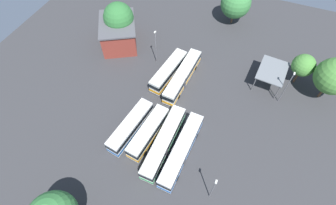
# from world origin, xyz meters

# --- Properties ---
(ground_plane) EXTENTS (93.52, 93.52, 0.00)m
(ground_plane) POSITION_xyz_m (0.00, 0.00, 0.00)
(ground_plane) COLOR #333335
(bus_row0_slot0) EXTENTS (14.43, 3.27, 3.39)m
(bus_row0_slot0) POSITION_xyz_m (-8.23, -4.51, 1.80)
(bus_row0_slot0) COLOR silver
(bus_row0_slot0) RESTS_ON ground_plane
(bus_row0_slot1) EXTENTS (14.39, 2.91, 3.39)m
(bus_row0_slot1) POSITION_xyz_m (-7.97, -1.09, 1.80)
(bus_row0_slot1) COLOR silver
(bus_row0_slot1) RESTS_ON ground_plane
(bus_row0_slot2) EXTENTS (11.04, 3.87, 3.39)m
(bus_row0_slot2) POSITION_xyz_m (-7.16, 2.26, 1.79)
(bus_row0_slot2) COLOR silver
(bus_row0_slot2) RESTS_ON ground_plane
(bus_row0_slot3) EXTENTS (11.57, 4.21, 3.39)m
(bus_row0_slot3) POSITION_xyz_m (-7.28, 5.76, 1.80)
(bus_row0_slot3) COLOR silver
(bus_row0_slot3) RESTS_ON ground_plane
(bus_row1_slot2) EXTENTS (14.46, 3.53, 3.39)m
(bus_row1_slot2) POSITION_xyz_m (7.66, 1.18, 1.80)
(bus_row1_slot2) COLOR silver
(bus_row1_slot2) RESTS_ON ground_plane
(bus_row1_slot3) EXTENTS (11.87, 4.28, 3.39)m
(bus_row1_slot3) POSITION_xyz_m (7.95, 4.46, 1.80)
(bus_row1_slot3) COLOR silver
(bus_row1_slot3) RESTS_ON ground_plane
(depot_building) EXTENTS (13.16, 12.20, 6.05)m
(depot_building) POSITION_xyz_m (13.48, 19.37, 3.04)
(depot_building) COLOR maroon
(depot_building) RESTS_ON ground_plane
(maintenance_shelter) EXTENTS (7.75, 5.99, 4.09)m
(maintenance_shelter) POSITION_xyz_m (14.22, -15.79, 3.84)
(maintenance_shelter) COLOR slate
(maintenance_shelter) RESTS_ON ground_plane
(lamp_post_far_corner) EXTENTS (0.56, 0.28, 8.44)m
(lamp_post_far_corner) POSITION_xyz_m (10.34, -18.76, 4.64)
(lamp_post_far_corner) COLOR slate
(lamp_post_far_corner) RESTS_ON ground_plane
(lamp_post_near_entrance) EXTENTS (0.56, 0.28, 7.30)m
(lamp_post_near_entrance) POSITION_xyz_m (-13.20, -11.26, 4.06)
(lamp_post_near_entrance) COLOR slate
(lamp_post_near_entrance) RESTS_ON ground_plane
(lamp_post_mid_lot) EXTENTS (0.56, 0.28, 8.67)m
(lamp_post_mid_lot) POSITION_xyz_m (11.01, 8.68, 4.75)
(lamp_post_mid_lot) COLOR slate
(lamp_post_mid_lot) RESTS_ON ground_plane
(tree_east_edge) EXTENTS (4.56, 4.56, 7.30)m
(tree_east_edge) POSITION_xyz_m (16.89, -21.12, 5.00)
(tree_east_edge) COLOR brown
(tree_east_edge) RESTS_ON ground_plane
(tree_south_edge) EXTENTS (7.08, 7.08, 9.84)m
(tree_south_edge) POSITION_xyz_m (14.62, -26.29, 6.30)
(tree_south_edge) COLOR brown
(tree_south_edge) RESTS_ON ground_plane
(tree_north_edge) EXTENTS (7.34, 7.34, 9.32)m
(tree_north_edge) POSITION_xyz_m (31.55, -3.68, 5.64)
(tree_north_edge) COLOR brown
(tree_north_edge) RESTS_ON ground_plane
(tree_northwest) EXTENTS (6.91, 6.91, 9.86)m
(tree_northwest) POSITION_xyz_m (14.84, 19.53, 6.40)
(tree_northwest) COLOR brown
(tree_northwest) RESTS_ON ground_plane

